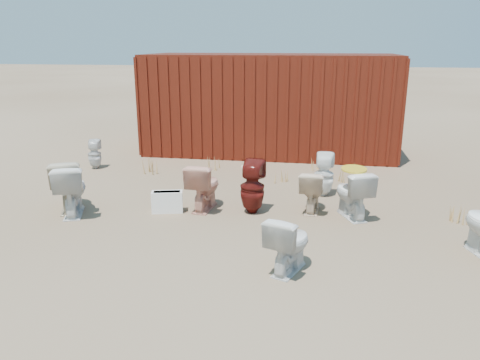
% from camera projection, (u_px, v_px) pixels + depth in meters
% --- Properties ---
extents(ground, '(100.00, 100.00, 0.00)m').
position_uv_depth(ground, '(234.00, 226.00, 7.07)').
color(ground, brown).
rests_on(ground, ground).
extents(shipping_container, '(6.00, 2.40, 2.40)m').
position_uv_depth(shipping_container, '(270.00, 104.00, 11.66)').
color(shipping_container, '#44170B').
rests_on(shipping_container, ground).
extents(toilet_front_a, '(0.73, 0.93, 0.83)m').
position_uv_depth(toilet_front_a, '(71.00, 189.00, 7.45)').
color(toilet_front_a, white).
rests_on(toilet_front_a, ground).
extents(toilet_front_pink, '(0.52, 0.81, 0.79)m').
position_uv_depth(toilet_front_pink, '(204.00, 186.00, 7.70)').
color(toilet_front_pink, '#E19982').
rests_on(toilet_front_pink, ground).
extents(toilet_front_c, '(0.63, 0.80, 0.72)m').
position_uv_depth(toilet_front_c, '(289.00, 243.00, 5.59)').
color(toilet_front_c, silver).
rests_on(toilet_front_c, ground).
extents(toilet_front_maroon, '(0.42, 0.43, 0.87)m').
position_uv_depth(toilet_front_maroon, '(252.00, 187.00, 7.51)').
color(toilet_front_maroon, '#5B140F').
rests_on(toilet_front_maroon, ground).
extents(toilet_back_a, '(0.35, 0.36, 0.64)m').
position_uv_depth(toilet_back_a, '(95.00, 154.00, 10.23)').
color(toilet_back_a, silver).
rests_on(toilet_back_a, ground).
extents(toilet_back_beige_left, '(0.79, 0.97, 0.86)m').
position_uv_depth(toilet_back_beige_left, '(68.00, 184.00, 7.66)').
color(toilet_back_beige_left, tan).
rests_on(toilet_back_beige_left, ground).
extents(toilet_back_beige_right, '(0.45, 0.71, 0.69)m').
position_uv_depth(toilet_back_beige_right, '(312.00, 191.00, 7.62)').
color(toilet_back_beige_right, beige).
rests_on(toilet_back_beige_right, ground).
extents(toilet_back_yellowlid, '(0.70, 0.87, 0.78)m').
position_uv_depth(toilet_back_yellowlid, '(352.00, 194.00, 7.33)').
color(toilet_back_yellowlid, white).
rests_on(toilet_back_yellowlid, ground).
extents(toilet_back_e, '(0.38, 0.39, 0.78)m').
position_uv_depth(toilet_back_e, '(324.00, 175.00, 8.38)').
color(toilet_back_e, white).
rests_on(toilet_back_e, ground).
extents(yellow_lid, '(0.39, 0.49, 0.02)m').
position_uv_depth(yellow_lid, '(354.00, 169.00, 7.22)').
color(yellow_lid, gold).
rests_on(yellow_lid, toilet_back_yellowlid).
extents(loose_tank, '(0.53, 0.32, 0.35)m').
position_uv_depth(loose_tank, '(167.00, 202.00, 7.61)').
color(loose_tank, white).
rests_on(loose_tank, ground).
extents(loose_lid_near, '(0.44, 0.54, 0.02)m').
position_uv_depth(loose_lid_near, '(252.00, 172.00, 9.94)').
color(loose_lid_near, beige).
rests_on(loose_lid_near, ground).
extents(loose_lid_far, '(0.47, 0.55, 0.02)m').
position_uv_depth(loose_lid_far, '(249.00, 167.00, 10.37)').
color(loose_lid_far, '#C9AF92').
rests_on(loose_lid_far, ground).
extents(weed_clump_a, '(0.36, 0.36, 0.31)m').
position_uv_depth(weed_clump_a, '(149.00, 166.00, 9.91)').
color(weed_clump_a, '#B08546').
rests_on(weed_clump_a, ground).
extents(weed_clump_b, '(0.32, 0.32, 0.26)m').
position_uv_depth(weed_clump_b, '(281.00, 176.00, 9.24)').
color(weed_clump_b, '#B08546').
rests_on(weed_clump_b, ground).
extents(weed_clump_c, '(0.36, 0.36, 0.31)m').
position_uv_depth(weed_clump_c, '(347.00, 174.00, 9.31)').
color(weed_clump_c, '#B08546').
rests_on(weed_clump_c, ground).
extents(weed_clump_d, '(0.30, 0.30, 0.30)m').
position_uv_depth(weed_clump_d, '(214.00, 163.00, 10.19)').
color(weed_clump_d, '#B08546').
rests_on(weed_clump_d, ground).
extents(weed_clump_e, '(0.34, 0.34, 0.33)m').
position_uv_depth(weed_clump_e, '(319.00, 163.00, 10.14)').
color(weed_clump_e, '#B08546').
rests_on(weed_clump_e, ground).
extents(weed_clump_f, '(0.28, 0.28, 0.27)m').
position_uv_depth(weed_clump_f, '(456.00, 213.00, 7.21)').
color(weed_clump_f, '#B08546').
rests_on(weed_clump_f, ground).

